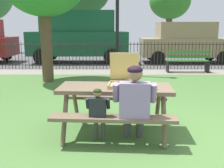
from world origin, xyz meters
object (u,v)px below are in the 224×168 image
object	(u,v)px
picnic_table_foreground	(115,97)
pizza_box_open	(124,80)
adult_at_table	(134,102)
park_bench_center	(188,62)
pizza_slice_on_table	(150,89)
far_tree_center	(170,1)
parked_car_center	(186,42)
child_at_table	(98,111)
parked_car_left	(79,36)

from	to	relation	value
picnic_table_foreground	pizza_box_open	xyz separation A→B (m)	(0.14, 0.05, 0.27)
adult_at_table	park_bench_center	distance (m)	7.06
picnic_table_foreground	adult_at_table	bearing A→B (deg)	-62.47
pizza_slice_on_table	far_tree_center	distance (m)	16.34
park_bench_center	parked_car_center	size ratio (longest dim) A/B	0.36
child_at_table	picnic_table_foreground	bearing A→B (deg)	64.44
parked_car_center	picnic_table_foreground	bearing A→B (deg)	-111.15
pizza_box_open	parked_car_center	distance (m)	9.53
adult_at_table	park_bench_center	xyz separation A→B (m)	(2.54, 6.58, -0.24)
pizza_box_open	picnic_table_foreground	bearing A→B (deg)	-159.73
adult_at_table	park_bench_center	size ratio (longest dim) A/B	0.74
adult_at_table	parked_car_center	world-z (taller)	parked_car_center
picnic_table_foreground	pizza_slice_on_table	distance (m)	0.59
pizza_box_open	far_tree_center	distance (m)	16.19
parked_car_center	far_tree_center	size ratio (longest dim) A/B	0.91
parked_car_center	pizza_box_open	bearing A→B (deg)	-110.47
pizza_box_open	child_at_table	size ratio (longest dim) A/B	0.68
picnic_table_foreground	adult_at_table	size ratio (longest dim) A/B	1.58
parked_car_left	far_tree_center	bearing A→B (deg)	49.43
pizza_slice_on_table	parked_car_center	world-z (taller)	parked_car_center
far_tree_center	parked_car_center	bearing A→B (deg)	-94.02
pizza_box_open	park_bench_center	size ratio (longest dim) A/B	0.37
pizza_slice_on_table	park_bench_center	size ratio (longest dim) A/B	0.16
park_bench_center	parked_car_left	xyz separation A→B (m)	(-4.51, 2.92, 0.89)
pizza_box_open	parked_car_left	xyz separation A→B (m)	(-1.84, 8.93, 0.44)
parked_car_left	parked_car_center	size ratio (longest dim) A/B	1.07
adult_at_table	park_bench_center	world-z (taller)	adult_at_table
child_at_table	far_tree_center	world-z (taller)	far_tree_center
park_bench_center	far_tree_center	world-z (taller)	far_tree_center
pizza_box_open	parked_car_left	world-z (taller)	parked_car_left
picnic_table_foreground	pizza_slice_on_table	bearing A→B (deg)	-18.85
child_at_table	park_bench_center	size ratio (longest dim) A/B	0.54
pizza_box_open	parked_car_center	bearing A→B (deg)	69.53
child_at_table	parked_car_center	distance (m)	10.21
pizza_box_open	parked_car_center	xyz separation A→B (m)	(3.33, 8.93, 0.14)
picnic_table_foreground	park_bench_center	size ratio (longest dim) A/B	1.17
child_at_table	pizza_slice_on_table	bearing A→B (deg)	22.99
pizza_slice_on_table	park_bench_center	xyz separation A→B (m)	(2.28, 6.25, -0.36)
parked_car_left	far_tree_center	size ratio (longest dim) A/B	0.97
child_at_table	far_tree_center	xyz separation A→B (m)	(4.18, 16.08, 2.99)
picnic_table_foreground	far_tree_center	bearing A→B (deg)	75.80
child_at_table	park_bench_center	distance (m)	7.26
parked_car_center	child_at_table	bearing A→B (deg)	-111.39
pizza_slice_on_table	adult_at_table	distance (m)	0.44
pizza_slice_on_table	parked_car_center	distance (m)	9.63
pizza_slice_on_table	child_at_table	distance (m)	0.89
parked_car_left	child_at_table	bearing A→B (deg)	-81.31
pizza_slice_on_table	far_tree_center	world-z (taller)	far_tree_center
pizza_box_open	parked_car_center	world-z (taller)	parked_car_center
pizza_slice_on_table	adult_at_table	xyz separation A→B (m)	(-0.27, -0.33, -0.12)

